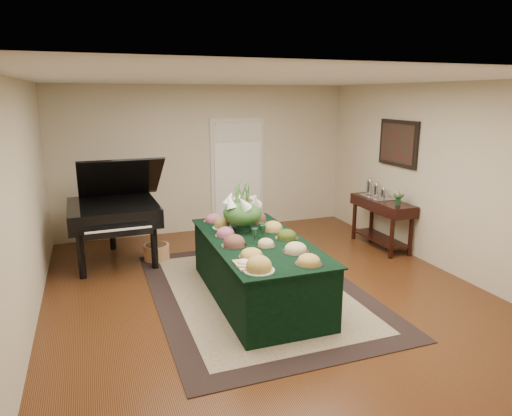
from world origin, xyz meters
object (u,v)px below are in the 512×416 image
object	(u,v)px
floral_centerpiece	(243,208)
mahogany_sideboard	(382,211)
grand_piano	(114,211)
buffet_table	(257,269)

from	to	relation	value
floral_centerpiece	mahogany_sideboard	xyz separation A→B (m)	(2.71, 0.73, -0.45)
grand_piano	mahogany_sideboard	size ratio (longest dim) A/B	1.27
floral_centerpiece	mahogany_sideboard	size ratio (longest dim) A/B	0.41
buffet_table	floral_centerpiece	xyz separation A→B (m)	(-0.05, 0.43, 0.69)
grand_piano	mahogany_sideboard	distance (m)	4.33
floral_centerpiece	mahogany_sideboard	distance (m)	2.84
buffet_table	grand_piano	bearing A→B (deg)	128.77
mahogany_sideboard	floral_centerpiece	bearing A→B (deg)	-164.84
floral_centerpiece	mahogany_sideboard	world-z (taller)	floral_centerpiece
floral_centerpiece	grand_piano	distance (m)	2.21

